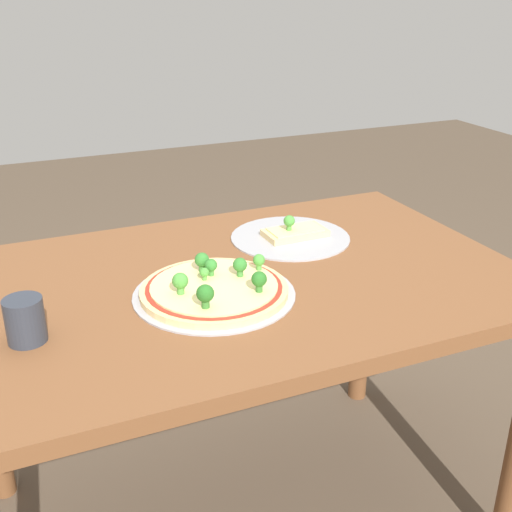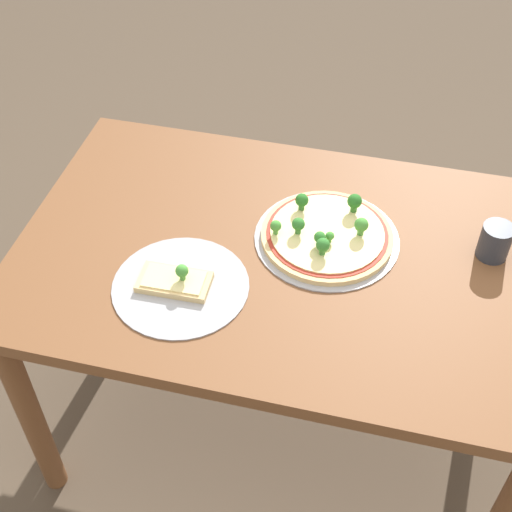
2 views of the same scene
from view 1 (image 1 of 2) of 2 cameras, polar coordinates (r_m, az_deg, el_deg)
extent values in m
cube|color=brown|center=(1.45, -1.61, -2.48)|extent=(1.27, 0.82, 0.04)
cylinder|color=brown|center=(2.13, 9.50, -4.63)|extent=(0.06, 0.06, 0.68)
cylinder|color=#A3A3A8|center=(1.36, -3.73, -3.41)|extent=(0.34, 0.34, 0.00)
cylinder|color=#E5C17F|center=(1.35, -3.74, -3.08)|extent=(0.31, 0.31, 0.01)
cylinder|color=#A82D1E|center=(1.35, -3.75, -2.77)|extent=(0.29, 0.29, 0.00)
cylinder|color=#F4DB8E|center=(1.35, -3.75, -2.66)|extent=(0.27, 0.27, 0.00)
sphere|color=#479338|center=(1.36, -4.62, -1.46)|extent=(0.02, 0.02, 0.02)
cylinder|color=#51973E|center=(1.37, -4.60, -1.96)|extent=(0.01, 0.01, 0.01)
sphere|color=#479338|center=(1.31, -6.76, -2.20)|extent=(0.03, 0.03, 0.03)
cylinder|color=#51973E|center=(1.32, -6.71, -3.05)|extent=(0.02, 0.02, 0.02)
sphere|color=#286B23|center=(1.25, -4.54, -3.33)|extent=(0.04, 0.04, 0.04)
cylinder|color=#37742D|center=(1.26, -4.50, -4.26)|extent=(0.02, 0.02, 0.02)
sphere|color=#337A2D|center=(1.40, -4.83, -0.33)|extent=(0.03, 0.03, 0.03)
cylinder|color=#3F8136|center=(1.41, -4.81, -1.11)|extent=(0.01, 0.01, 0.01)
sphere|color=#337A2D|center=(1.37, -1.43, -0.78)|extent=(0.03, 0.03, 0.03)
cylinder|color=#3F8136|center=(1.38, -1.43, -1.53)|extent=(0.01, 0.01, 0.01)
sphere|color=#479338|center=(1.41, 0.26, -0.36)|extent=(0.03, 0.03, 0.03)
cylinder|color=#51973E|center=(1.41, 0.26, -1.00)|extent=(0.01, 0.01, 0.01)
sphere|color=#286B23|center=(1.31, 0.28, -2.06)|extent=(0.03, 0.03, 0.03)
cylinder|color=#37742D|center=(1.32, 0.28, -2.88)|extent=(0.01, 0.01, 0.01)
sphere|color=#337A2D|center=(1.38, -4.03, -0.81)|extent=(0.03, 0.03, 0.03)
cylinder|color=#3F8136|center=(1.39, -4.01, -1.49)|extent=(0.01, 0.01, 0.01)
cylinder|color=#A3A3A8|center=(1.65, 3.06, 1.66)|extent=(0.31, 0.31, 0.00)
cube|color=#E5C17F|center=(1.65, 3.50, 2.05)|extent=(0.16, 0.09, 0.02)
cube|color=#F4DB8E|center=(1.65, 3.51, 2.38)|extent=(0.14, 0.08, 0.00)
sphere|color=#479338|center=(1.63, 2.97, 3.14)|extent=(0.03, 0.03, 0.03)
cylinder|color=#51973E|center=(1.64, 2.96, 2.52)|extent=(0.01, 0.01, 0.01)
cylinder|color=#2D333D|center=(1.25, -19.85, -5.40)|extent=(0.07, 0.07, 0.09)
camera|label=2|loc=(2.44, -20.14, 35.61)|focal=50.00mm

